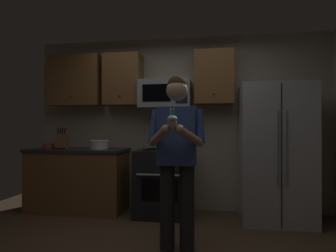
{
  "coord_description": "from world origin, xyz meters",
  "views": [
    {
      "loc": [
        0.56,
        -2.73,
        1.23
      ],
      "look_at": [
        0.09,
        0.21,
        1.25
      ],
      "focal_mm": 31.46,
      "sensor_mm": 36.0,
      "label": 1
    }
  ],
  "objects_px": {
    "refrigerator": "(275,153)",
    "bowl_small_colored": "(49,146)",
    "oven_range": "(164,182)",
    "bowl_large_white": "(99,144)",
    "knife_block": "(62,141)",
    "microwave": "(165,94)",
    "cupcake": "(172,121)",
    "person": "(177,151)"
  },
  "relations": [
    {
      "from": "microwave",
      "to": "person",
      "type": "bearing_deg",
      "value": -75.35
    },
    {
      "from": "bowl_small_colored",
      "to": "cupcake",
      "type": "height_order",
      "value": "cupcake"
    },
    {
      "from": "microwave",
      "to": "bowl_small_colored",
      "type": "bearing_deg",
      "value": -176.53
    },
    {
      "from": "bowl_large_white",
      "to": "cupcake",
      "type": "xyz_separation_m",
      "value": [
        1.29,
        -1.48,
        0.31
      ]
    },
    {
      "from": "knife_block",
      "to": "person",
      "type": "distance_m",
      "value": 2.18
    },
    {
      "from": "bowl_small_colored",
      "to": "refrigerator",
      "type": "bearing_deg",
      "value": -0.9
    },
    {
      "from": "oven_range",
      "to": "refrigerator",
      "type": "relative_size",
      "value": 0.52
    },
    {
      "from": "knife_block",
      "to": "bowl_small_colored",
      "type": "height_order",
      "value": "knife_block"
    },
    {
      "from": "microwave",
      "to": "person",
      "type": "xyz_separation_m",
      "value": [
        0.33,
        -1.28,
        -0.72
      ]
    },
    {
      "from": "oven_range",
      "to": "bowl_large_white",
      "type": "distance_m",
      "value": 1.09
    },
    {
      "from": "person",
      "to": "bowl_small_colored",
      "type": "bearing_deg",
      "value": 150.84
    },
    {
      "from": "cupcake",
      "to": "refrigerator",
      "type": "bearing_deg",
      "value": 51.25
    },
    {
      "from": "oven_range",
      "to": "cupcake",
      "type": "relative_size",
      "value": 5.36
    },
    {
      "from": "microwave",
      "to": "person",
      "type": "height_order",
      "value": "microwave"
    },
    {
      "from": "bowl_small_colored",
      "to": "oven_range",
      "type": "bearing_deg",
      "value": -0.39
    },
    {
      "from": "refrigerator",
      "to": "person",
      "type": "relative_size",
      "value": 1.02
    },
    {
      "from": "refrigerator",
      "to": "cupcake",
      "type": "height_order",
      "value": "refrigerator"
    },
    {
      "from": "bowl_large_white",
      "to": "cupcake",
      "type": "relative_size",
      "value": 1.59
    },
    {
      "from": "cupcake",
      "to": "oven_range",
      "type": "bearing_deg",
      "value": 102.67
    },
    {
      "from": "refrigerator",
      "to": "bowl_small_colored",
      "type": "height_order",
      "value": "refrigerator"
    },
    {
      "from": "microwave",
      "to": "bowl_large_white",
      "type": "xyz_separation_m",
      "value": [
        -0.96,
        -0.13,
        -0.73
      ]
    },
    {
      "from": "refrigerator",
      "to": "bowl_small_colored",
      "type": "distance_m",
      "value": 3.27
    },
    {
      "from": "cupcake",
      "to": "bowl_small_colored",
      "type": "bearing_deg",
      "value": 144.46
    },
    {
      "from": "person",
      "to": "bowl_large_white",
      "type": "bearing_deg",
      "value": 138.39
    },
    {
      "from": "oven_range",
      "to": "person",
      "type": "bearing_deg",
      "value": -73.92
    },
    {
      "from": "bowl_large_white",
      "to": "cupcake",
      "type": "bearing_deg",
      "value": -48.81
    },
    {
      "from": "bowl_small_colored",
      "to": "person",
      "type": "height_order",
      "value": "person"
    },
    {
      "from": "oven_range",
      "to": "bowl_small_colored",
      "type": "distance_m",
      "value": 1.84
    },
    {
      "from": "bowl_large_white",
      "to": "microwave",
      "type": "bearing_deg",
      "value": 7.95
    },
    {
      "from": "refrigerator",
      "to": "cupcake",
      "type": "relative_size",
      "value": 10.35
    },
    {
      "from": "person",
      "to": "refrigerator",
      "type": "bearing_deg",
      "value": 43.94
    },
    {
      "from": "person",
      "to": "cupcake",
      "type": "distance_m",
      "value": 0.44
    },
    {
      "from": "person",
      "to": "cupcake",
      "type": "bearing_deg",
      "value": -90.0
    },
    {
      "from": "bowl_large_white",
      "to": "bowl_small_colored",
      "type": "xyz_separation_m",
      "value": [
        -0.81,
        0.03,
        -0.03
      ]
    },
    {
      "from": "refrigerator",
      "to": "bowl_small_colored",
      "type": "relative_size",
      "value": 10.91
    },
    {
      "from": "bowl_small_colored",
      "to": "bowl_large_white",
      "type": "bearing_deg",
      "value": -1.86
    },
    {
      "from": "knife_block",
      "to": "microwave",
      "type": "bearing_deg",
      "value": 5.56
    },
    {
      "from": "knife_block",
      "to": "cupcake",
      "type": "relative_size",
      "value": 1.84
    },
    {
      "from": "bowl_small_colored",
      "to": "person",
      "type": "distance_m",
      "value": 2.41
    },
    {
      "from": "oven_range",
      "to": "knife_block",
      "type": "xyz_separation_m",
      "value": [
        -1.53,
        -0.03,
        0.57
      ]
    },
    {
      "from": "person",
      "to": "oven_range",
      "type": "bearing_deg",
      "value": 106.08
    },
    {
      "from": "knife_block",
      "to": "bowl_large_white",
      "type": "xyz_separation_m",
      "value": [
        0.57,
        0.02,
        -0.05
      ]
    }
  ]
}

